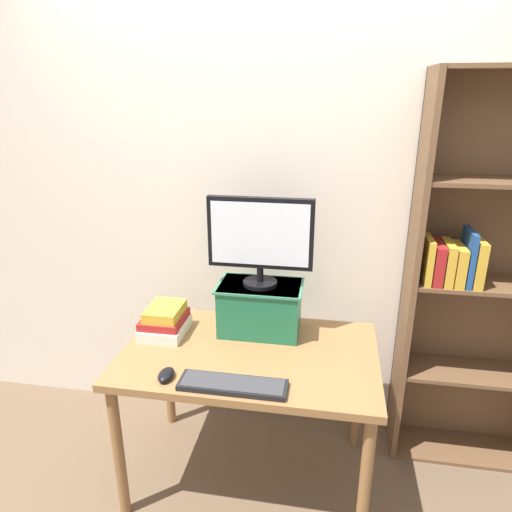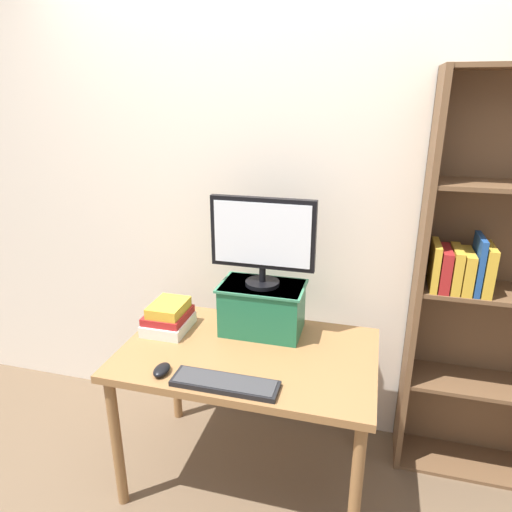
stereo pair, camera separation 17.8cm
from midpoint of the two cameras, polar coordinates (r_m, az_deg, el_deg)
The scene contains 9 objects.
ground_plane at distance 2.62m, azimuth -2.89°, elevation -25.57°, with size 12.00×12.00×0.00m, color brown.
back_wall at distance 2.44m, azimuth -0.65°, elevation 6.41°, with size 7.00×0.08×2.60m.
desk at distance 2.21m, azimuth -3.18°, elevation -13.67°, with size 1.18×0.74×0.73m.
bookshelf_unit at distance 2.44m, azimuth 24.98°, elevation -2.81°, with size 0.79×0.28×1.97m.
riser_box at distance 2.27m, azimuth -1.74°, elevation -6.41°, with size 0.41×0.26×0.25m.
computer_monitor at distance 2.13m, azimuth -1.85°, elevation 2.29°, with size 0.50×0.17×0.43m.
keyboard at distance 1.93m, azimuth -5.65°, elevation -15.80°, with size 0.44×0.13×0.02m.
computer_mouse at distance 2.02m, azimuth -13.74°, elevation -14.28°, with size 0.06×0.10×0.04m.
book_stack at distance 2.34m, azimuth -13.50°, elevation -7.95°, with size 0.21×0.24×0.15m.
Camera 1 is at (0.34, -1.81, 1.86)m, focal length 32.00 mm.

